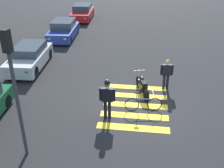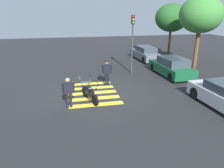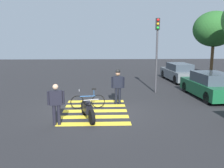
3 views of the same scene
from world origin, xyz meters
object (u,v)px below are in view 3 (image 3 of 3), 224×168
officer_on_foot (56,102)px  traffic_light_pole (157,44)px  car_grey_coupe (178,72)px  police_motorcycle (88,109)px  officer_by_motorcycle (118,84)px  leaning_bicycle (88,101)px  car_green_compact (210,86)px

officer_on_foot → traffic_light_pole: (-5.67, 5.19, 2.13)m
traffic_light_pole → car_grey_coupe: bearing=147.2°
police_motorcycle → officer_by_motorcycle: officer_by_motorcycle is taller
police_motorcycle → officer_by_motorcycle: size_ratio=1.08×
leaning_bicycle → car_grey_coupe: car_grey_coupe is taller
officer_by_motorcycle → car_green_compact: officer_by_motorcycle is taller
car_grey_coupe → car_green_compact: car_green_compact is taller
traffic_light_pole → police_motorcycle: bearing=-38.7°
leaning_bicycle → car_grey_coupe: size_ratio=0.38×
leaning_bicycle → car_green_compact: bearing=106.2°
police_motorcycle → leaning_bicycle: (-1.62, -0.08, -0.08)m
police_motorcycle → car_grey_coupe: 11.57m
officer_by_motorcycle → traffic_light_pole: (-2.64, 2.57, 1.99)m
police_motorcycle → officer_on_foot: (0.66, -1.18, 0.49)m
officer_by_motorcycle → car_green_compact: size_ratio=0.42×
police_motorcycle → car_grey_coupe: size_ratio=0.45×
police_motorcycle → officer_by_motorcycle: bearing=148.7°
police_motorcycle → car_green_compact: 7.80m
police_motorcycle → leaning_bicycle: bearing=-177.3°
car_green_compact → officer_by_motorcycle: bearing=-76.8°
officer_on_foot → traffic_light_pole: traffic_light_pole is taller
car_grey_coupe → traffic_light_pole: traffic_light_pole is taller
leaning_bicycle → officer_on_foot: (2.28, -1.11, 0.57)m
officer_by_motorcycle → traffic_light_pole: size_ratio=0.40×
police_motorcycle → officer_on_foot: 1.44m
leaning_bicycle → traffic_light_pole: size_ratio=0.36×
officer_on_foot → officer_by_motorcycle: (-3.03, 2.62, 0.14)m
leaning_bicycle → traffic_light_pole: bearing=129.6°
officer_by_motorcycle → car_green_compact: 5.62m
leaning_bicycle → car_grey_coupe: 10.36m
leaning_bicycle → officer_on_foot: size_ratio=1.02×
police_motorcycle → car_green_compact: bearing=117.9°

